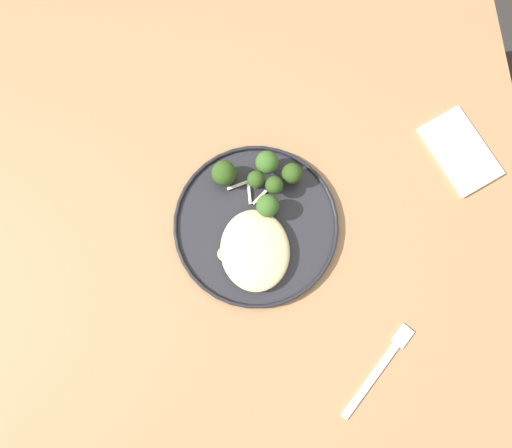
% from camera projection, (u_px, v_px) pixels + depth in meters
% --- Properties ---
extents(ground, '(6.00, 6.00, 0.00)m').
position_uv_depth(ground, '(257.00, 254.00, 1.56)').
color(ground, '#2D2B28').
extents(wooden_dining_table, '(1.40, 1.00, 0.74)m').
position_uv_depth(wooden_dining_table, '(258.00, 216.00, 0.91)').
color(wooden_dining_table, '#9E754C').
rests_on(wooden_dining_table, ground).
extents(dinner_plate, '(0.29, 0.29, 0.02)m').
position_uv_depth(dinner_plate, '(256.00, 225.00, 0.82)').
color(dinner_plate, '#232328').
rests_on(dinner_plate, wooden_dining_table).
extents(noodle_bed, '(0.14, 0.12, 0.03)m').
position_uv_depth(noodle_bed, '(255.00, 250.00, 0.80)').
color(noodle_bed, beige).
rests_on(noodle_bed, dinner_plate).
extents(seared_scallop_half_hidden, '(0.03, 0.03, 0.01)m').
position_uv_depth(seared_scallop_half_hidden, '(241.00, 240.00, 0.81)').
color(seared_scallop_half_hidden, '#E5C689').
rests_on(seared_scallop_half_hidden, dinner_plate).
extents(seared_scallop_rear_pale, '(0.03, 0.03, 0.01)m').
position_uv_depth(seared_scallop_rear_pale, '(276.00, 259.00, 0.80)').
color(seared_scallop_rear_pale, '#E5C689').
rests_on(seared_scallop_rear_pale, dinner_plate).
extents(seared_scallop_tiny_bay, '(0.02, 0.02, 0.01)m').
position_uv_depth(seared_scallop_tiny_bay, '(225.00, 254.00, 0.80)').
color(seared_scallop_tiny_bay, beige).
rests_on(seared_scallop_tiny_bay, dinner_plate).
extents(seared_scallop_large_seared, '(0.03, 0.03, 0.01)m').
position_uv_depth(seared_scallop_large_seared, '(265.00, 267.00, 0.80)').
color(seared_scallop_large_seared, '#DBB77A').
rests_on(seared_scallop_large_seared, dinner_plate).
extents(broccoli_floret_beside_noodles, '(0.03, 0.03, 0.05)m').
position_uv_depth(broccoli_floret_beside_noodles, '(255.00, 180.00, 0.80)').
color(broccoli_floret_beside_noodles, '#7A994C').
rests_on(broccoli_floret_beside_noodles, dinner_plate).
extents(broccoli_floret_right_tilted, '(0.03, 0.03, 0.05)m').
position_uv_depth(broccoli_floret_right_tilted, '(274.00, 185.00, 0.80)').
color(broccoli_floret_right_tilted, '#89A356').
rests_on(broccoli_floret_right_tilted, dinner_plate).
extents(broccoli_floret_center_pile, '(0.04, 0.04, 0.05)m').
position_uv_depth(broccoli_floret_center_pile, '(292.00, 174.00, 0.81)').
color(broccoli_floret_center_pile, '#7A994C').
rests_on(broccoli_floret_center_pile, dinner_plate).
extents(broccoli_floret_near_rim, '(0.04, 0.04, 0.06)m').
position_uv_depth(broccoli_floret_near_rim, '(268.00, 206.00, 0.79)').
color(broccoli_floret_near_rim, '#7A994C').
rests_on(broccoli_floret_near_rim, dinner_plate).
extents(broccoli_floret_rear_charred, '(0.04, 0.04, 0.05)m').
position_uv_depth(broccoli_floret_rear_charred, '(224.00, 173.00, 0.81)').
color(broccoli_floret_rear_charred, '#7A994C').
rests_on(broccoli_floret_rear_charred, dinner_plate).
extents(broccoli_floret_front_edge, '(0.04, 0.04, 0.06)m').
position_uv_depth(broccoli_floret_front_edge, '(267.00, 163.00, 0.80)').
color(broccoli_floret_front_edge, '#89A356').
rests_on(broccoli_floret_front_edge, dinner_plate).
extents(onion_sliver_short_strip, '(0.04, 0.01, 0.00)m').
position_uv_depth(onion_sliver_short_strip, '(249.00, 194.00, 0.83)').
color(onion_sliver_short_strip, silver).
rests_on(onion_sliver_short_strip, dinner_plate).
extents(onion_sliver_curled_piece, '(0.03, 0.03, 0.00)m').
position_uv_depth(onion_sliver_curled_piece, '(261.00, 196.00, 0.83)').
color(onion_sliver_curled_piece, silver).
rests_on(onion_sliver_curled_piece, dinner_plate).
extents(onion_sliver_pale_crescent, '(0.02, 0.05, 0.00)m').
position_uv_depth(onion_sliver_pale_crescent, '(242.00, 184.00, 0.83)').
color(onion_sliver_pale_crescent, silver).
rests_on(onion_sliver_pale_crescent, dinner_plate).
extents(dinner_fork, '(0.15, 0.14, 0.00)m').
position_uv_depth(dinner_fork, '(379.00, 368.00, 0.78)').
color(dinner_fork, silver).
rests_on(dinner_fork, wooden_dining_table).
extents(folded_napkin, '(0.17, 0.14, 0.01)m').
position_uv_depth(folded_napkin, '(460.00, 151.00, 0.85)').
color(folded_napkin, white).
rests_on(folded_napkin, wooden_dining_table).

